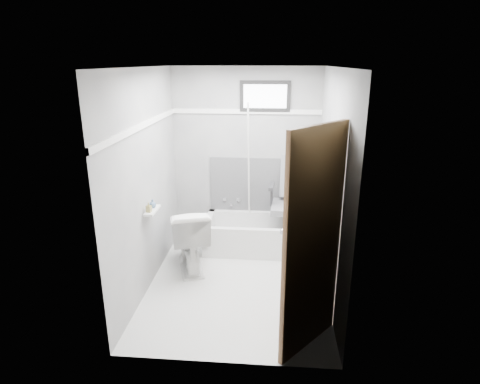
# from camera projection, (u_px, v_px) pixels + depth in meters

# --- Properties ---
(floor) EXTENTS (2.60, 2.60, 0.00)m
(floor) POSITION_uv_depth(u_px,v_px,m) (237.00, 283.00, 4.66)
(floor) COLOR white
(floor) RESTS_ON ground
(ceiling) EXTENTS (2.60, 2.60, 0.00)m
(ceiling) POSITION_uv_depth(u_px,v_px,m) (237.00, 67.00, 3.92)
(ceiling) COLOR silver
(ceiling) RESTS_ON floor
(wall_back) EXTENTS (2.00, 0.02, 2.40)m
(wall_back) POSITION_uv_depth(u_px,v_px,m) (246.00, 157.00, 5.52)
(wall_back) COLOR slate
(wall_back) RESTS_ON floor
(wall_front) EXTENTS (2.00, 0.02, 2.40)m
(wall_front) POSITION_uv_depth(u_px,v_px,m) (222.00, 234.00, 3.06)
(wall_front) COLOR slate
(wall_front) RESTS_ON floor
(wall_left) EXTENTS (0.02, 2.60, 2.40)m
(wall_left) POSITION_uv_depth(u_px,v_px,m) (146.00, 182.00, 4.37)
(wall_left) COLOR slate
(wall_left) RESTS_ON floor
(wall_right) EXTENTS (0.02, 2.60, 2.40)m
(wall_right) POSITION_uv_depth(u_px,v_px,m) (332.00, 187.00, 4.21)
(wall_right) COLOR slate
(wall_right) RESTS_ON floor
(bathtub) EXTENTS (1.50, 0.70, 0.42)m
(bathtub) POSITION_uv_depth(u_px,v_px,m) (260.00, 234.00, 5.46)
(bathtub) COLOR silver
(bathtub) RESTS_ON floor
(office_chair) EXTENTS (0.70, 0.70, 1.13)m
(office_chair) POSITION_uv_depth(u_px,v_px,m) (293.00, 202.00, 5.30)
(office_chair) COLOR slate
(office_chair) RESTS_ON bathtub
(toilet) EXTENTS (0.68, 0.91, 0.80)m
(toilet) POSITION_uv_depth(u_px,v_px,m) (189.00, 238.00, 4.89)
(toilet) COLOR white
(toilet) RESTS_ON floor
(door) EXTENTS (0.78, 0.78, 2.00)m
(door) POSITION_uv_depth(u_px,v_px,m) (350.00, 261.00, 3.06)
(door) COLOR brown
(door) RESTS_ON floor
(window) EXTENTS (0.66, 0.04, 0.40)m
(window) POSITION_uv_depth(u_px,v_px,m) (265.00, 96.00, 5.23)
(window) COLOR black
(window) RESTS_ON wall_back
(backerboard) EXTENTS (1.50, 0.02, 0.78)m
(backerboard) POSITION_uv_depth(u_px,v_px,m) (263.00, 185.00, 5.61)
(backerboard) COLOR #4C4C4F
(backerboard) RESTS_ON wall_back
(trim_back) EXTENTS (2.00, 0.02, 0.06)m
(trim_back) POSITION_uv_depth(u_px,v_px,m) (246.00, 111.00, 5.31)
(trim_back) COLOR white
(trim_back) RESTS_ON wall_back
(trim_left) EXTENTS (0.02, 2.60, 0.06)m
(trim_left) POSITION_uv_depth(u_px,v_px,m) (143.00, 125.00, 4.17)
(trim_left) COLOR white
(trim_left) RESTS_ON wall_left
(pole) EXTENTS (0.02, 0.54, 1.89)m
(pole) POSITION_uv_depth(u_px,v_px,m) (249.00, 172.00, 5.33)
(pole) COLOR white
(pole) RESTS_ON bathtub
(shelf) EXTENTS (0.10, 0.32, 0.02)m
(shelf) POSITION_uv_depth(u_px,v_px,m) (152.00, 210.00, 4.39)
(shelf) COLOR silver
(shelf) RESTS_ON wall_left
(soap_bottle_a) EXTENTS (0.06, 0.06, 0.11)m
(soap_bottle_a) POSITION_uv_depth(u_px,v_px,m) (149.00, 207.00, 4.29)
(soap_bottle_a) COLOR olive
(soap_bottle_a) RESTS_ON shelf
(soap_bottle_b) EXTENTS (0.08, 0.08, 0.10)m
(soap_bottle_b) POSITION_uv_depth(u_px,v_px,m) (153.00, 203.00, 4.43)
(soap_bottle_b) COLOR #476283
(soap_bottle_b) RESTS_ON shelf
(faucet) EXTENTS (0.26, 0.10, 0.16)m
(faucet) POSITION_uv_depth(u_px,v_px,m) (231.00, 202.00, 5.71)
(faucet) COLOR silver
(faucet) RESTS_ON wall_back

